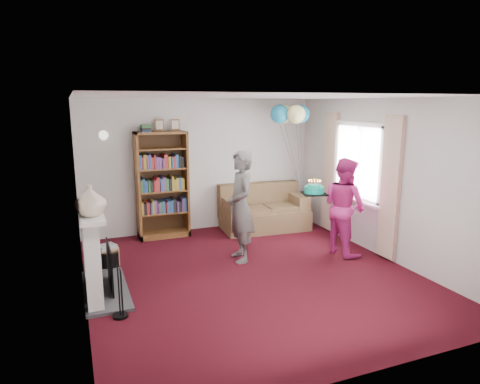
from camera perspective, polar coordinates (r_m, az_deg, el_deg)
name	(u,v)px	position (r m, az deg, el deg)	size (l,w,h in m)	color
ground	(252,275)	(6.27, 1.57, -10.94)	(5.00, 5.00, 0.00)	#36080E
wall_back	(200,165)	(8.23, -5.30, 3.58)	(4.50, 0.02, 2.50)	silver
wall_left	(78,204)	(5.44, -20.82, -1.46)	(0.02, 5.00, 2.50)	silver
wall_right	(384,179)	(7.09, 18.68, 1.66)	(0.02, 5.00, 2.50)	silver
ceiling	(253,97)	(5.78, 1.72, 12.61)	(4.50, 5.00, 0.01)	white
fireplace	(96,255)	(5.83, -18.62, -8.00)	(0.55, 1.80, 1.12)	#3F3F42
window_bay	(358,176)	(7.52, 15.40, 2.05)	(0.14, 2.02, 2.20)	white
wall_sconce	(103,135)	(7.71, -17.75, 7.23)	(0.16, 0.23, 0.16)	gold
bookcase	(162,186)	(7.89, -10.39, 0.83)	(0.91, 0.42, 2.14)	#472B14
sofa	(263,212)	(8.40, 3.13, -2.65)	(1.63, 0.86, 0.86)	olive
wicker_basket	(107,257)	(6.82, -17.30, -8.21)	(0.36, 0.36, 0.33)	#926544
person_striped	(241,206)	(6.56, 0.08, -1.94)	(0.63, 0.41, 1.73)	black
person_magenta	(344,206)	(7.09, 13.72, -1.87)	(0.76, 0.60, 1.57)	#CA2881
birthday_cake	(314,190)	(6.77, 9.87, 0.28)	(0.36, 0.36, 0.22)	black
balloons	(290,114)	(8.02, 6.72, 10.29)	(0.78, 0.78, 1.73)	#3F3F3F
mantel_vase	(90,200)	(5.28, -19.32, -1.07)	(0.35, 0.35, 0.37)	beige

